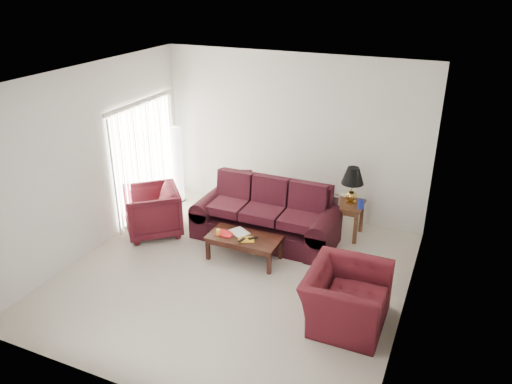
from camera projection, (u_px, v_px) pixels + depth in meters
floor at (234, 275)px, 7.64m from camera, size 5.00×5.00×0.00m
blinds at (146, 160)px, 9.18m from camera, size 0.10×2.00×2.16m
sofa at (265, 213)px, 8.46m from camera, size 2.49×1.18×1.00m
throw_pillow at (242, 180)px, 9.18m from camera, size 0.42×0.32×0.39m
end_table at (345, 219)px, 8.69m from camera, size 0.60×0.60×0.62m
table_lamp at (352, 185)px, 8.44m from camera, size 0.39×0.39×0.64m
clock at (334, 200)px, 8.47m from camera, size 0.16×0.07×0.16m
blue_canister at (361, 204)px, 8.33m from camera, size 0.13×0.13×0.16m
picture_frame at (343, 195)px, 8.68m from camera, size 0.12×0.15×0.05m
floor_lamp at (177, 164)px, 9.82m from camera, size 0.28×0.28×1.55m
armchair_left at (152, 211)px, 8.71m from camera, size 1.29×1.29×0.85m
armchair_right at (346, 297)px, 6.50m from camera, size 1.01×1.16×0.75m
coffee_table at (244, 248)px, 7.99m from camera, size 1.24×0.77×0.41m
magazine_red at (224, 234)px, 7.99m from camera, size 0.29×0.22×0.02m
magazine_white at (239, 232)px, 8.03m from camera, size 0.38×0.36×0.02m
magazine_orange at (246, 240)px, 7.82m from camera, size 0.30×0.27×0.01m
remote_a at (242, 240)px, 7.76m from camera, size 0.07×0.16×0.02m
remote_b at (253, 238)px, 7.83m from camera, size 0.14×0.14×0.02m
yellow_glass at (218, 232)px, 7.93m from camera, size 0.07×0.07×0.11m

